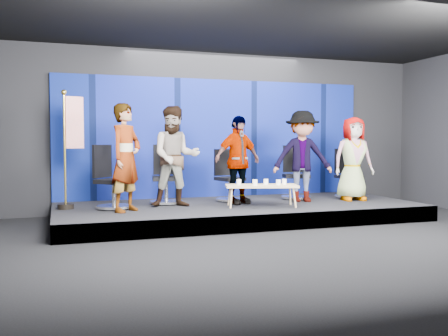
{
  "coord_description": "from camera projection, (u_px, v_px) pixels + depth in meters",
  "views": [
    {
      "loc": [
        -3.4,
        -6.67,
        1.52
      ],
      "look_at": [
        -0.34,
        2.4,
        1.02
      ],
      "focal_mm": 40.0,
      "sensor_mm": 36.0,
      "label": 1
    }
  ],
  "objects": [
    {
      "name": "mug_d",
      "position": [
        278.0,
        182.0,
        9.31
      ],
      "size": [
        0.09,
        0.09,
        0.1
      ],
      "primitive_type": "cylinder",
      "color": "white",
      "rests_on": "coffee_table"
    },
    {
      "name": "panelist_a",
      "position": [
        126.0,
        158.0,
        8.67
      ],
      "size": [
        0.81,
        0.81,
        1.89
      ],
      "primitive_type": "imported",
      "rotation": [
        0.0,
        0.0,
        0.78
      ],
      "color": "black",
      "rests_on": "riser"
    },
    {
      "name": "room_walls",
      "position": [
        298.0,
        80.0,
        7.35
      ],
      "size": [
        10.02,
        8.02,
        3.51
      ],
      "color": "black",
      "rests_on": "ground"
    },
    {
      "name": "mug_c",
      "position": [
        266.0,
        182.0,
        9.46
      ],
      "size": [
        0.09,
        0.09,
        0.1
      ],
      "primitive_type": "cylinder",
      "color": "white",
      "rests_on": "coffee_table"
    },
    {
      "name": "chair_a",
      "position": [
        111.0,
        188.0,
        9.07
      ],
      "size": [
        0.93,
        0.93,
        1.17
      ],
      "rotation": [
        0.0,
        0.0,
        0.78
      ],
      "color": "silver",
      "rests_on": "riser"
    },
    {
      "name": "backdrop",
      "position": [
        216.0,
        138.0,
        11.13
      ],
      "size": [
        7.0,
        0.08,
        2.6
      ],
      "primitive_type": "cube",
      "color": "navy",
      "rests_on": "riser"
    },
    {
      "name": "riser",
      "position": [
        239.0,
        211.0,
        9.83
      ],
      "size": [
        7.0,
        3.0,
        0.3
      ],
      "primitive_type": "cube",
      "color": "black",
      "rests_on": "ground"
    },
    {
      "name": "chair_d",
      "position": [
        295.0,
        181.0,
        10.68
      ],
      "size": [
        0.79,
        0.79,
        1.14
      ],
      "rotation": [
        0.0,
        0.0,
        -0.26
      ],
      "color": "silver",
      "rests_on": "riser"
    },
    {
      "name": "mug_b",
      "position": [
        255.0,
        182.0,
        9.27
      ],
      "size": [
        0.09,
        0.09,
        0.11
      ],
      "primitive_type": "cylinder",
      "color": "white",
      "rests_on": "coffee_table"
    },
    {
      "name": "mug_e",
      "position": [
        284.0,
        182.0,
        9.49
      ],
      "size": [
        0.09,
        0.09,
        0.1
      ],
      "primitive_type": "cylinder",
      "color": "white",
      "rests_on": "coffee_table"
    },
    {
      "name": "flag_stand",
      "position": [
        71.0,
        146.0,
        9.07
      ],
      "size": [
        0.48,
        0.29,
        2.16
      ],
      "rotation": [
        0.0,
        0.0,
        0.4
      ],
      "color": "black",
      "rests_on": "riser"
    },
    {
      "name": "panelist_c",
      "position": [
        238.0,
        160.0,
        9.78
      ],
      "size": [
        1.09,
        0.67,
        1.73
      ],
      "primitive_type": "imported",
      "rotation": [
        0.0,
        0.0,
        0.26
      ],
      "color": "black",
      "rests_on": "riser"
    },
    {
      "name": "panelist_d",
      "position": [
        302.0,
        156.0,
        10.14
      ],
      "size": [
        1.33,
        0.98,
        1.85
      ],
      "primitive_type": "imported",
      "rotation": [
        0.0,
        0.0,
        -0.26
      ],
      "color": "black",
      "rests_on": "riser"
    },
    {
      "name": "chair_c",
      "position": [
        228.0,
        184.0,
        10.28
      ],
      "size": [
        0.74,
        0.74,
        1.07
      ],
      "rotation": [
        0.0,
        0.0,
        0.26
      ],
      "color": "silver",
      "rests_on": "riser"
    },
    {
      "name": "chair_e",
      "position": [
        347.0,
        181.0,
        10.92
      ],
      "size": [
        0.67,
        0.67,
        1.07
      ],
      "rotation": [
        0.0,
        0.0,
        -0.13
      ],
      "color": "silver",
      "rests_on": "riser"
    },
    {
      "name": "coffee_table",
      "position": [
        261.0,
        187.0,
        9.38
      ],
      "size": [
        1.44,
        0.91,
        0.41
      ],
      "rotation": [
        0.0,
        0.0,
        -0.27
      ],
      "color": "tan",
      "rests_on": "riser"
    },
    {
      "name": "chair_b",
      "position": [
        166.0,
        184.0,
        9.82
      ],
      "size": [
        0.75,
        0.75,
        1.17
      ],
      "rotation": [
        0.0,
        0.0,
        -0.15
      ],
      "color": "silver",
      "rests_on": "riser"
    },
    {
      "name": "ground",
      "position": [
        297.0,
        243.0,
        7.47
      ],
      "size": [
        10.0,
        10.0,
        0.0
      ],
      "primitive_type": "plane",
      "color": "black",
      "rests_on": "ground"
    },
    {
      "name": "panelist_b",
      "position": [
        175.0,
        156.0,
        9.34
      ],
      "size": [
        1.02,
        0.85,
        1.89
      ],
      "primitive_type": "imported",
      "rotation": [
        0.0,
        0.0,
        -0.15
      ],
      "color": "black",
      "rests_on": "riser"
    },
    {
      "name": "mug_a",
      "position": [
        239.0,
        182.0,
        9.43
      ],
      "size": [
        0.09,
        0.09,
        0.1
      ],
      "primitive_type": "cylinder",
      "color": "white",
      "rests_on": "coffee_table"
    },
    {
      "name": "panelist_e",
      "position": [
        353.0,
        159.0,
        10.39
      ],
      "size": [
        0.91,
        0.65,
        1.74
      ],
      "primitive_type": "imported",
      "rotation": [
        0.0,
        0.0,
        -0.13
      ],
      "color": "black",
      "rests_on": "riser"
    }
  ]
}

